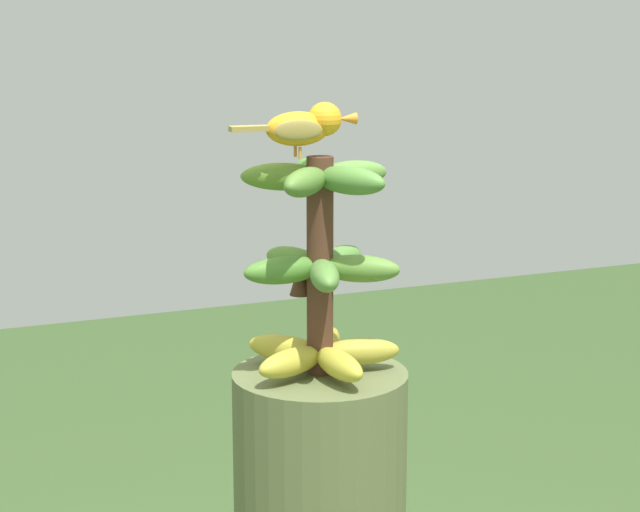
# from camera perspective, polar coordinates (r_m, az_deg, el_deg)

# --- Properties ---
(banana_bunch) EXTENTS (0.25, 0.26, 0.34)m
(banana_bunch) POSITION_cam_1_polar(r_m,az_deg,el_deg) (1.71, -0.02, -0.57)
(banana_bunch) COLOR #4C2D1E
(banana_bunch) RESTS_ON banana_tree
(perched_bird) EXTENTS (0.06, 0.20, 0.08)m
(perched_bird) POSITION_cam_1_polar(r_m,az_deg,el_deg) (1.66, -0.69, 6.76)
(perched_bird) COLOR #C68933
(perched_bird) RESTS_ON banana_bunch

